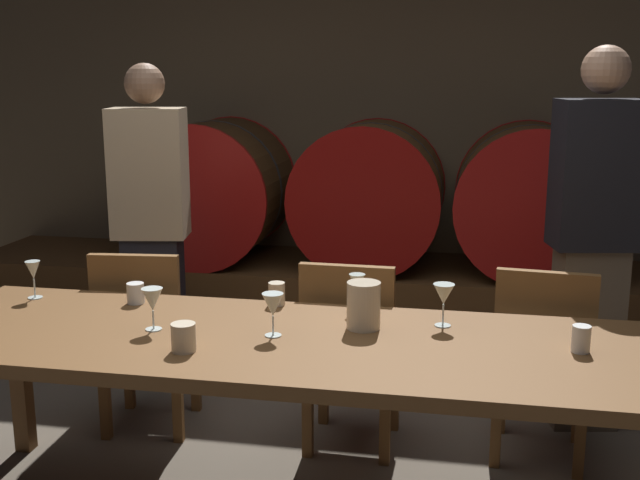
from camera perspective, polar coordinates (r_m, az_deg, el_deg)
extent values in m
cube|color=brown|center=(5.65, 4.26, 10.54)|extent=(6.07, 0.24, 2.98)
cube|color=brown|center=(5.31, 3.35, -3.79)|extent=(5.46, 0.90, 0.39)
cylinder|color=#513319|center=(5.40, -7.73, 3.64)|extent=(0.95, 0.82, 0.95)
cylinder|color=#9E1411|center=(5.00, -9.26, 2.90)|extent=(0.96, 0.03, 0.96)
cylinder|color=#9E1411|center=(5.80, -6.40, 4.27)|extent=(0.96, 0.03, 0.96)
cylinder|color=#2D2D33|center=(5.40, -7.73, 3.64)|extent=(0.95, 0.04, 0.95)
cylinder|color=brown|center=(5.16, 3.70, 3.33)|extent=(0.95, 0.82, 0.95)
cylinder|color=maroon|center=(4.74, 3.06, 2.54)|extent=(0.96, 0.03, 0.96)
cylinder|color=maroon|center=(5.58, 4.25, 4.00)|extent=(0.96, 0.03, 0.96)
cylinder|color=#2D2D33|center=(5.16, 3.70, 3.33)|extent=(0.95, 0.04, 0.95)
cylinder|color=brown|center=(5.14, 15.17, 2.88)|extent=(0.95, 0.82, 0.95)
cylinder|color=#9E1411|center=(4.72, 15.53, 2.06)|extent=(0.96, 0.03, 0.96)
cylinder|color=#9E1411|center=(5.56, 14.86, 3.59)|extent=(0.96, 0.03, 0.96)
cylinder|color=#2D2D33|center=(5.14, 15.17, 2.88)|extent=(0.95, 0.04, 0.95)
cube|color=brown|center=(2.76, -0.45, -7.78)|extent=(2.95, 0.85, 0.05)
cube|color=brown|center=(3.72, -21.12, -9.34)|extent=(0.07, 0.07, 0.69)
cube|color=brown|center=(3.77, -12.39, -6.95)|extent=(0.44, 0.44, 0.04)
cube|color=brown|center=(3.53, -13.41, -4.37)|extent=(0.40, 0.08, 0.42)
cube|color=brown|center=(3.96, -9.13, -9.42)|extent=(0.05, 0.05, 0.42)
cube|color=brown|center=(4.05, -13.87, -9.12)|extent=(0.05, 0.05, 0.42)
cube|color=brown|center=(3.65, -10.41, -11.36)|extent=(0.05, 0.05, 0.42)
cube|color=brown|center=(3.75, -15.52, -10.96)|extent=(0.05, 0.05, 0.42)
cube|color=brown|center=(3.50, 2.44, -8.15)|extent=(0.41, 0.41, 0.04)
cube|color=brown|center=(3.26, 1.95, -5.44)|extent=(0.40, 0.05, 0.42)
cube|color=brown|center=(3.72, 5.48, -10.73)|extent=(0.05, 0.05, 0.42)
cube|color=brown|center=(3.77, 0.27, -10.35)|extent=(0.05, 0.05, 0.42)
cube|color=brown|center=(3.42, 4.80, -12.93)|extent=(0.05, 0.05, 0.42)
cube|color=brown|center=(3.47, -0.91, -12.47)|extent=(0.05, 0.05, 0.42)
cube|color=brown|center=(3.53, 16.00, -8.46)|extent=(0.44, 0.44, 0.04)
cube|color=brown|center=(3.29, 16.17, -5.79)|extent=(0.40, 0.08, 0.42)
cube|color=brown|center=(3.78, 18.46, -10.98)|extent=(0.05, 0.05, 0.42)
cube|color=brown|center=(3.78, 13.22, -10.66)|extent=(0.05, 0.05, 0.42)
cube|color=brown|center=(3.47, 18.59, -13.16)|extent=(0.05, 0.05, 0.42)
cube|color=brown|center=(3.47, 12.83, -12.80)|extent=(0.05, 0.05, 0.42)
cube|color=black|center=(4.30, -12.00, -5.00)|extent=(0.33, 0.25, 0.81)
cube|color=tan|center=(4.15, -12.45, 4.81)|extent=(0.42, 0.30, 0.67)
sphere|color=#8C664C|center=(4.11, -12.75, 11.15)|extent=(0.21, 0.21, 0.21)
cube|color=brown|center=(3.90, 18.90, -6.76)|extent=(0.33, 0.25, 0.87)
cube|color=black|center=(3.73, 19.72, 4.54)|extent=(0.42, 0.31, 0.67)
sphere|color=tan|center=(3.70, 20.25, 11.66)|extent=(0.21, 0.21, 0.21)
cylinder|color=beige|center=(2.84, 3.22, -4.81)|extent=(0.12, 0.12, 0.17)
cylinder|color=silver|center=(3.44, -20.17, -3.98)|extent=(0.06, 0.06, 0.00)
cylinder|color=silver|center=(3.43, -20.22, -3.32)|extent=(0.01, 0.01, 0.08)
cone|color=silver|center=(3.41, -20.31, -2.08)|extent=(0.06, 0.06, 0.08)
cylinder|color=silver|center=(2.91, -12.13, -6.43)|extent=(0.06, 0.06, 0.00)
cylinder|color=silver|center=(2.90, -12.16, -5.76)|extent=(0.01, 0.01, 0.07)
cone|color=silver|center=(2.88, -12.23, -4.31)|extent=(0.08, 0.08, 0.08)
cylinder|color=silver|center=(2.79, -3.46, -7.00)|extent=(0.06, 0.06, 0.00)
cylinder|color=silver|center=(2.78, -3.47, -6.28)|extent=(0.01, 0.01, 0.07)
cone|color=silver|center=(2.75, -3.49, -4.77)|extent=(0.08, 0.08, 0.08)
cylinder|color=silver|center=(3.07, 2.72, -5.18)|extent=(0.06, 0.06, 0.00)
cylinder|color=silver|center=(3.06, 2.72, -4.46)|extent=(0.01, 0.01, 0.08)
cone|color=silver|center=(3.04, 2.74, -3.15)|extent=(0.06, 0.06, 0.07)
cylinder|color=silver|center=(2.92, 8.99, -6.21)|extent=(0.06, 0.06, 0.00)
cylinder|color=silver|center=(2.91, 9.02, -5.43)|extent=(0.01, 0.01, 0.08)
cone|color=silver|center=(2.89, 9.07, -3.95)|extent=(0.08, 0.08, 0.08)
cylinder|color=white|center=(3.24, -13.38, -3.82)|extent=(0.07, 0.07, 0.08)
cylinder|color=beige|center=(2.67, -9.98, -7.05)|extent=(0.08, 0.08, 0.10)
cylinder|color=beige|center=(3.13, -3.20, -3.96)|extent=(0.07, 0.07, 0.09)
cylinder|color=white|center=(2.76, 18.61, -6.89)|extent=(0.06, 0.06, 0.09)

